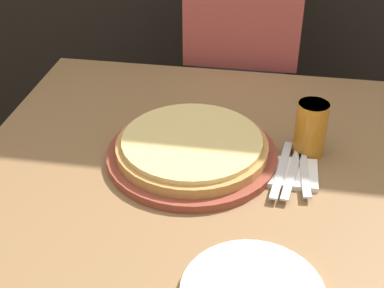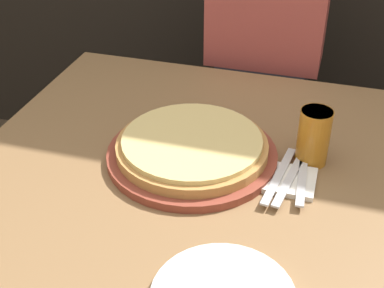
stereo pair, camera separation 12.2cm
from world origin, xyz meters
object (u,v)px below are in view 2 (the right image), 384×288
(pizza_on_board, at_px, (192,149))
(spoon, at_px, (302,178))
(dinner_knife, at_px, (291,176))
(fork, at_px, (279,174))
(beer_glass, at_px, (314,135))
(diner_person, at_px, (263,71))

(pizza_on_board, height_order, spoon, pizza_on_board)
(dinner_knife, bearing_deg, fork, 180.00)
(pizza_on_board, height_order, fork, pizza_on_board)
(beer_glass, distance_m, dinner_knife, 0.11)
(pizza_on_board, relative_size, diner_person, 0.30)
(fork, bearing_deg, spoon, -0.00)
(pizza_on_board, relative_size, beer_glass, 2.96)
(spoon, xyz_separation_m, diner_person, (-0.20, 0.66, -0.08))
(pizza_on_board, height_order, diner_person, diner_person)
(pizza_on_board, height_order, dinner_knife, pizza_on_board)
(dinner_knife, bearing_deg, spoon, 0.00)
(dinner_knife, relative_size, spoon, 1.17)
(fork, relative_size, diner_person, 0.17)
(dinner_knife, xyz_separation_m, spoon, (0.02, 0.00, 0.00))
(spoon, height_order, diner_person, diner_person)
(beer_glass, xyz_separation_m, spoon, (-0.01, -0.09, -0.06))
(fork, bearing_deg, pizza_on_board, 173.33)
(pizza_on_board, xyz_separation_m, dinner_knife, (0.23, -0.02, -0.01))
(pizza_on_board, xyz_separation_m, diner_person, (0.06, 0.63, -0.09))
(beer_glass, bearing_deg, fork, -122.93)
(pizza_on_board, distance_m, spoon, 0.26)
(dinner_knife, relative_size, diner_person, 0.17)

